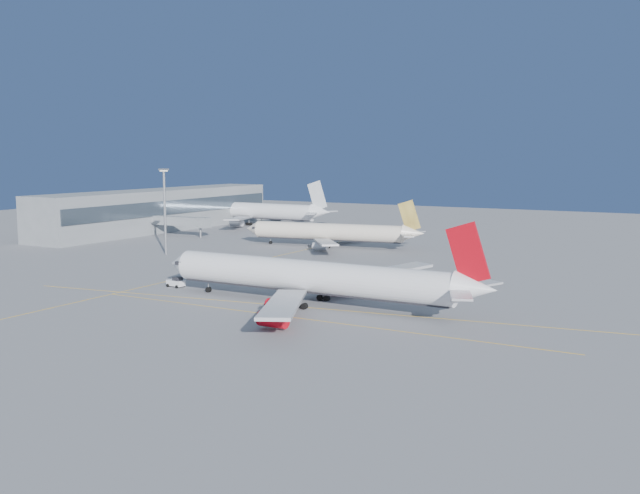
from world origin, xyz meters
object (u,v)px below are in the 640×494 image
Objects in this scene: airliner_etihad at (332,232)px; airliner_virgin at (315,278)px; pushback_tug at (176,282)px; light_mast at (165,204)px; airliner_third at (256,211)px.

airliner_virgin is at bearing -72.73° from airliner_etihad.
airliner_virgin is 16.62× the size of pushback_tug.
airliner_etihad is at bearing 48.14° from light_mast.
pushback_tug is (61.55, -120.72, -4.47)m from airliner_third.
light_mast is at bearing -140.53° from airliner_etihad.
airliner_etihad is (-36.76, 75.56, -0.59)m from airliner_virgin.
airliner_third reaches higher than airliner_etihad.
airliner_etihad is 0.84× the size of airliner_third.
airliner_etihad reaches higher than pushback_tug.
airliner_virgin is 155.41m from airliner_third.
pushback_tug is at bearing 177.78° from airliner_virgin.
airliner_virgin reaches higher than pushback_tug.
airliner_virgin is 34.69m from pushback_tug.
airliner_third is at bearing 128.44° from airliner_virgin.
airliner_third is at bearing 133.07° from airliner_etihad.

